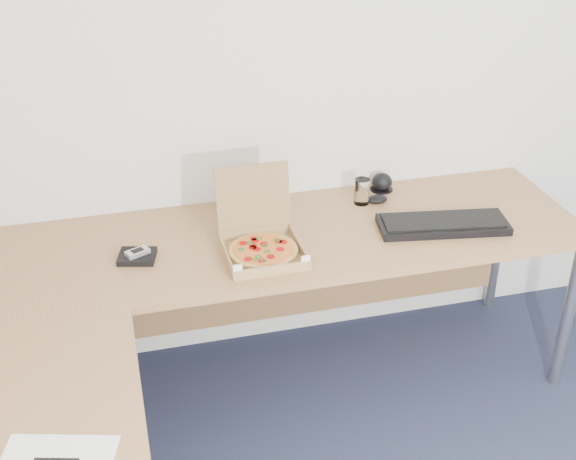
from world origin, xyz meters
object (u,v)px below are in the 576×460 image
object	(u,v)px
pizza_box	(262,246)
wallet	(137,256)
desk	(202,319)
keyboard	(443,225)
drinking_glass	(362,191)

from	to	relation	value
pizza_box	wallet	distance (m)	0.46
desk	pizza_box	distance (m)	0.42
desk	keyboard	size ratio (longest dim) A/B	4.92
pizza_box	wallet	xyz separation A→B (m)	(-0.46, 0.08, -0.02)
keyboard	pizza_box	bearing A→B (deg)	-170.02
drinking_glass	desk	bearing A→B (deg)	-141.78
pizza_box	wallet	world-z (taller)	pizza_box
pizza_box	drinking_glass	world-z (taller)	pizza_box
drinking_glass	pizza_box	bearing A→B (deg)	-149.05
keyboard	wallet	world-z (taller)	keyboard
pizza_box	desk	bearing A→B (deg)	-132.75
keyboard	wallet	bearing A→B (deg)	-174.13
drinking_glass	wallet	distance (m)	0.97
desk	wallet	distance (m)	0.43
wallet	pizza_box	bearing A→B (deg)	4.60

